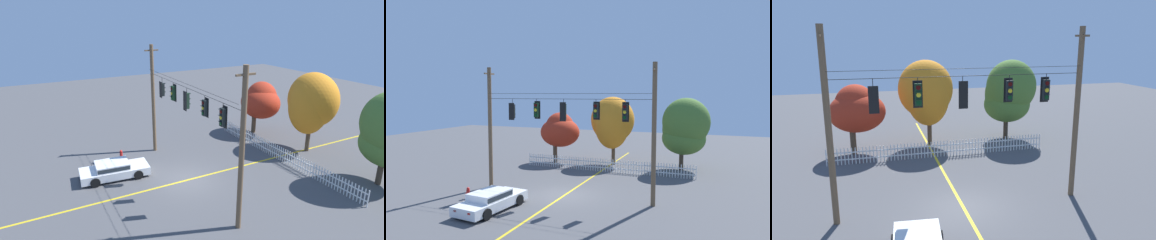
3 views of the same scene
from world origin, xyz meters
TOP-DOWN VIEW (x-y plane):
  - ground at (0.00, 0.00)m, footprint 80.00×80.00m
  - lane_centerline_stripe at (0.00, 0.00)m, footprint 0.16×36.00m
  - signal_support_span at (0.00, -0.00)m, footprint 11.96×1.10m
  - traffic_signal_westbound_side at (-3.95, -0.01)m, footprint 0.43×0.38m
  - traffic_signal_northbound_secondary at (-2.05, 0.01)m, footprint 0.43×0.38m
  - traffic_signal_northbound_primary at (-0.04, -0.01)m, footprint 0.43×0.38m
  - traffic_signal_southbound_primary at (2.19, 0.01)m, footprint 0.43×0.38m
  - traffic_signal_eastbound_side at (4.07, 0.01)m, footprint 0.43×0.38m
  - white_picket_fence at (0.41, 7.76)m, footprint 15.00×0.06m
  - autumn_maple_near_fence at (-5.10, 10.28)m, footprint 3.93×3.37m
  - autumn_maple_mid at (0.02, 11.11)m, footprint 4.18×3.86m
  - parked_car at (-2.75, -4.27)m, footprint 2.32×4.77m
  - fire_hydrant at (-5.47, -2.97)m, footprint 0.38×0.22m

SIDE VIEW (x-z plane):
  - ground at x=0.00m, z-range 0.00..0.00m
  - lane_centerline_stripe at x=0.00m, z-range 0.00..0.01m
  - fire_hydrant at x=-5.47m, z-range -0.01..0.74m
  - white_picket_fence at x=0.41m, z-range 0.00..1.12m
  - parked_car at x=-2.75m, z-range 0.03..1.18m
  - autumn_maple_near_fence at x=-5.10m, z-range 0.68..5.58m
  - autumn_maple_mid at x=0.02m, z-range 0.85..7.31m
  - signal_support_span at x=0.00m, z-range 0.08..8.70m
  - traffic_signal_westbound_side at x=-3.95m, z-range 4.79..6.27m
  - traffic_signal_northbound_primary at x=-0.04m, z-range 4.85..6.31m
  - traffic_signal_eastbound_side at x=4.07m, z-range 4.95..6.33m
  - traffic_signal_northbound_secondary at x=-2.05m, z-range 4.98..6.34m
  - traffic_signal_southbound_primary at x=2.19m, z-range 5.03..6.34m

